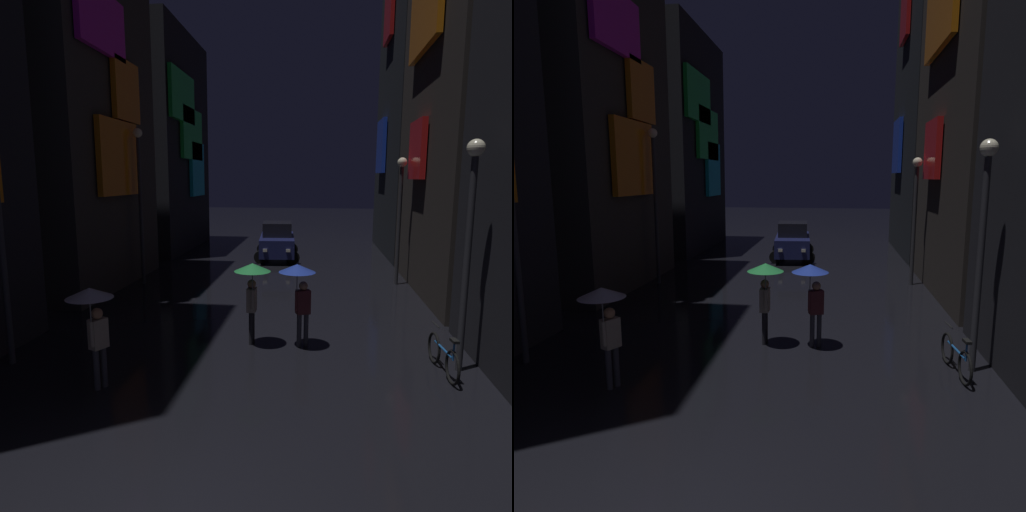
% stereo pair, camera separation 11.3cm
% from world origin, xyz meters
% --- Properties ---
extents(building_left_mid, '(4.25, 7.46, 15.81)m').
position_xyz_m(building_left_mid, '(-7.47, 12.58, 7.92)').
color(building_left_mid, '#33302D').
rests_on(building_left_mid, ground).
extents(building_left_far, '(4.25, 8.43, 12.18)m').
position_xyz_m(building_left_far, '(-7.47, 22.21, 6.10)').
color(building_left_far, black).
rests_on(building_left_far, ground).
extents(building_right_mid, '(4.25, 8.81, 18.85)m').
position_xyz_m(building_right_mid, '(7.49, 13.40, 9.43)').
color(building_right_mid, '#2D2826').
rests_on(building_right_mid, ground).
extents(building_right_far, '(4.25, 8.76, 17.57)m').
position_xyz_m(building_right_far, '(7.49, 22.38, 8.79)').
color(building_right_far, black).
rests_on(building_right_far, ground).
extents(pedestrian_far_right_blue, '(0.90, 0.90, 2.12)m').
position_xyz_m(pedestrian_far_right_blue, '(1.43, 6.85, 1.67)').
color(pedestrian_far_right_blue, '#2D2D38').
rests_on(pedestrian_far_right_blue, ground).
extents(pedestrian_foreground_right_clear, '(0.90, 0.90, 2.12)m').
position_xyz_m(pedestrian_foreground_right_clear, '(-2.42, 3.93, 1.67)').
color(pedestrian_foreground_right_clear, '#2D2D38').
rests_on(pedestrian_foreground_right_clear, ground).
extents(pedestrian_midstreet_centre_green, '(0.90, 0.90, 2.12)m').
position_xyz_m(pedestrian_midstreet_centre_green, '(0.28, 6.84, 1.67)').
color(pedestrian_midstreet_centre_green, black).
rests_on(pedestrian_midstreet_centre_green, ground).
extents(bicycle_parked_at_storefront, '(0.23, 1.82, 0.96)m').
position_xyz_m(bicycle_parked_at_storefront, '(4.60, 5.72, 0.39)').
color(bicycle_parked_at_storefront, black).
rests_on(bicycle_parked_at_storefront, ground).
extents(car_distant, '(2.47, 4.25, 1.92)m').
position_xyz_m(car_distant, '(-0.20, 19.32, 0.93)').
color(car_distant, navy).
rests_on(car_distant, ground).
extents(streetlamp_right_far, '(0.36, 0.36, 4.94)m').
position_xyz_m(streetlamp_right_far, '(5.00, 14.21, 3.14)').
color(streetlamp_right_far, '#2D2D33').
rests_on(streetlamp_right_far, ground).
extents(streetlamp_right_near, '(0.36, 0.36, 4.96)m').
position_xyz_m(streetlamp_right_near, '(5.00, 5.92, 3.15)').
color(streetlamp_right_near, '#2D2D33').
rests_on(streetlamp_right_near, ground).
extents(streetlamp_left_far, '(0.36, 0.36, 6.04)m').
position_xyz_m(streetlamp_left_far, '(-5.00, 13.00, 3.73)').
color(streetlamp_left_far, '#2D2D33').
rests_on(streetlamp_left_far, ground).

